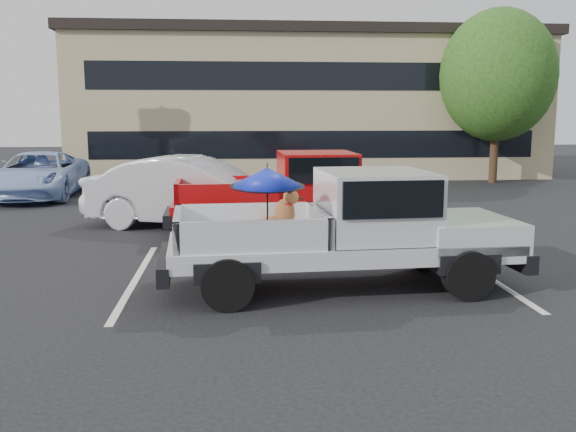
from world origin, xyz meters
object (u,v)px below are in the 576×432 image
object	(u,v)px
red_pickup	(309,190)
blue_suv	(39,175)
silver_pickup	(360,223)
silver_sedan	(194,192)
tree_back	(377,80)
tree_right	(498,75)

from	to	relation	value
red_pickup	blue_suv	bearing A→B (deg)	136.70
silver_pickup	silver_sedan	distance (m)	6.49
red_pickup	silver_sedan	world-z (taller)	red_pickup
silver_pickup	silver_sedan	bearing A→B (deg)	113.57
silver_sedan	blue_suv	bearing A→B (deg)	59.76
tree_back	silver_pickup	distance (m)	23.72
red_pickup	blue_suv	size ratio (longest dim) A/B	1.08
tree_right	silver_sedan	world-z (taller)	tree_right
tree_right	tree_back	xyz separation A→B (m)	(-3.00, 8.00, 0.20)
tree_right	silver_sedan	bearing A→B (deg)	-141.16
tree_right	tree_back	bearing A→B (deg)	110.56
silver_pickup	silver_sedan	size ratio (longest dim) A/B	1.11
tree_right	red_pickup	xyz separation A→B (m)	(-8.61, -10.29, -3.17)
silver_pickup	red_pickup	xyz separation A→B (m)	(-0.27, 4.58, -0.02)
tree_back	silver_sedan	size ratio (longest dim) A/B	1.36
tree_back	silver_pickup	world-z (taller)	tree_back
red_pickup	tree_right	bearing A→B (deg)	48.38
silver_sedan	blue_suv	world-z (taller)	silver_sedan
tree_back	silver_sedan	world-z (taller)	tree_back
tree_back	red_pickup	world-z (taller)	tree_back
silver_sedan	blue_suv	xyz separation A→B (m)	(-5.45, 6.02, -0.11)
tree_back	silver_pickup	size ratio (longest dim) A/B	1.23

